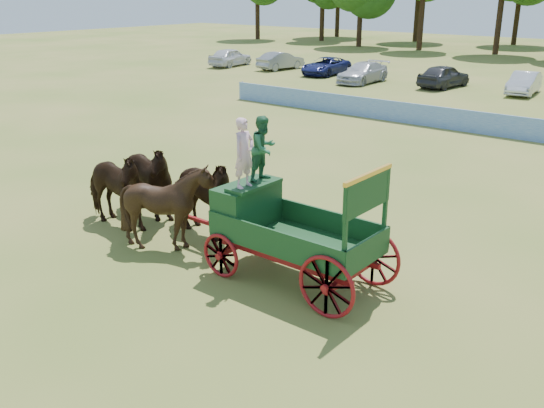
% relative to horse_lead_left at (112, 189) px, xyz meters
% --- Properties ---
extents(ground, '(160.00, 160.00, 0.00)m').
position_rel_horse_lead_left_xyz_m(ground, '(2.41, 0.31, -1.16)').
color(ground, olive).
rests_on(ground, ground).
extents(horse_lead_left, '(2.77, 1.29, 2.33)m').
position_rel_horse_lead_left_xyz_m(horse_lead_left, '(0.00, 0.00, 0.00)').
color(horse_lead_left, black).
rests_on(horse_lead_left, ground).
extents(horse_lead_right, '(2.82, 1.41, 2.33)m').
position_rel_horse_lead_left_xyz_m(horse_lead_right, '(0.00, 1.10, 0.00)').
color(horse_lead_right, black).
rests_on(horse_lead_right, ground).
extents(horse_wheel_left, '(2.46, 2.27, 2.33)m').
position_rel_horse_lead_left_xyz_m(horse_wheel_left, '(2.40, 0.00, 0.00)').
color(horse_wheel_left, black).
rests_on(horse_wheel_left, ground).
extents(horse_wheel_right, '(2.84, 1.44, 2.33)m').
position_rel_horse_lead_left_xyz_m(horse_wheel_right, '(2.40, 1.10, 0.00)').
color(horse_wheel_right, black).
rests_on(horse_wheel_right, ground).
extents(farm_dray, '(6.00, 2.00, 3.77)m').
position_rel_horse_lead_left_xyz_m(farm_dray, '(5.35, 0.57, 0.49)').
color(farm_dray, maroon).
rests_on(farm_dray, ground).
extents(sponsor_banner, '(26.00, 0.08, 1.05)m').
position_rel_horse_lead_left_xyz_m(sponsor_banner, '(1.41, 18.31, -0.64)').
color(sponsor_banner, blue).
rests_on(sponsor_banner, ground).
extents(parked_cars, '(53.08, 7.19, 1.59)m').
position_rel_horse_lead_left_xyz_m(parked_cars, '(2.02, 30.32, -0.42)').
color(parked_cars, silver).
rests_on(parked_cars, ground).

